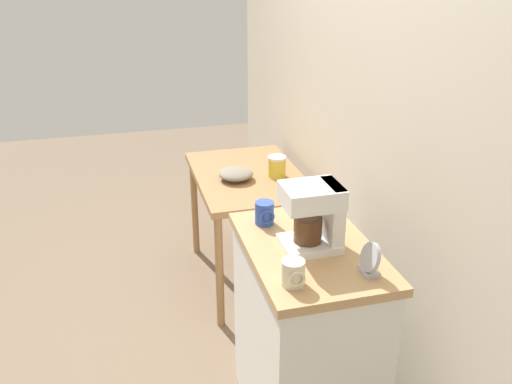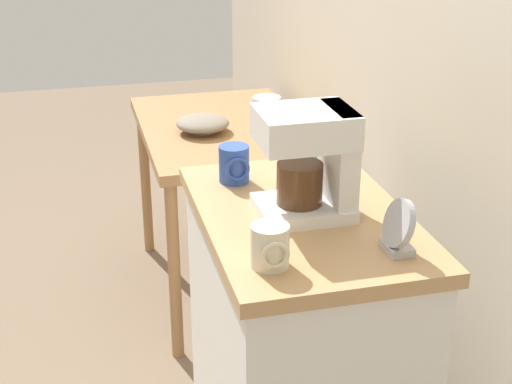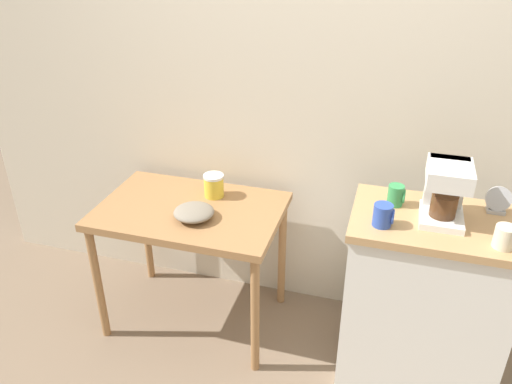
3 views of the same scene
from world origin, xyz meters
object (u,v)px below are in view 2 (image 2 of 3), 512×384
at_px(canister_enamel, 266,113).
at_px(coffee_maker, 313,158).
at_px(bowl_stoneware, 203,123).
at_px(mug_small_cream, 270,246).
at_px(table_clock, 398,229).
at_px(mug_tall_green, 310,164).
at_px(mug_blue, 234,164).

distance_m(canister_enamel, coffee_maker, 1.17).
height_order(bowl_stoneware, canister_enamel, canister_enamel).
xyz_separation_m(mug_small_cream, table_clock, (0.00, 0.28, 0.01)).
relative_size(bowl_stoneware, coffee_maker, 0.77).
xyz_separation_m(canister_enamel, mug_tall_green, (0.93, -0.13, 0.15)).
xyz_separation_m(mug_tall_green, mug_small_cream, (0.43, -0.23, -0.00)).
bearing_deg(mug_tall_green, canister_enamel, 172.02).
relative_size(coffee_maker, table_clock, 2.14).
bearing_deg(mug_blue, table_clock, 28.24).
bearing_deg(coffee_maker, mug_small_cream, -35.83).
bearing_deg(mug_small_cream, coffee_maker, 144.17).
xyz_separation_m(bowl_stoneware, coffee_maker, (1.14, 0.06, 0.27)).
bearing_deg(bowl_stoneware, table_clock, 7.25).
relative_size(mug_small_cream, table_clock, 0.76).
xyz_separation_m(coffee_maker, mug_tall_green, (-0.20, 0.06, -0.09)).
xyz_separation_m(bowl_stoneware, canister_enamel, (0.01, 0.25, 0.03)).
bearing_deg(bowl_stoneware, mug_blue, -5.07).
bearing_deg(mug_tall_green, table_clock, 7.76).
height_order(canister_enamel, table_clock, table_clock).
height_order(canister_enamel, coffee_maker, coffee_maker).
xyz_separation_m(coffee_maker, table_clock, (0.23, 0.12, -0.09)).
bearing_deg(canister_enamel, table_clock, -3.02).
bearing_deg(bowl_stoneware, canister_enamel, 86.91).
distance_m(bowl_stoneware, table_clock, 1.40).
height_order(bowl_stoneware, mug_tall_green, mug_tall_green).
distance_m(mug_blue, mug_small_cream, 0.47).
bearing_deg(mug_blue, bowl_stoneware, 174.93).
bearing_deg(mug_tall_green, mug_blue, -102.50).
bearing_deg(table_clock, bowl_stoneware, -172.75).
xyz_separation_m(canister_enamel, mug_blue, (0.89, -0.33, 0.15)).
bearing_deg(mug_tall_green, bowl_stoneware, -172.99).
relative_size(coffee_maker, mug_tall_green, 2.68).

